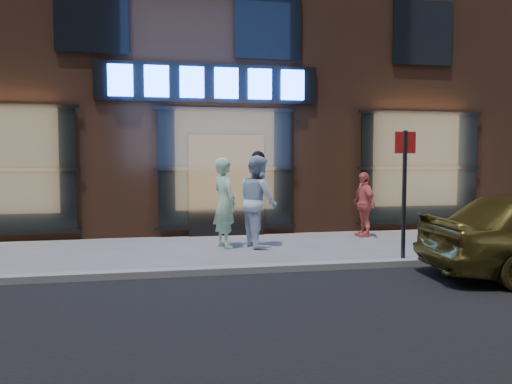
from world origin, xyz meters
TOP-DOWN VIEW (x-y plane):
  - ground at (0.00, 0.00)m, footprint 90.00×90.00m
  - curb at (0.00, 0.00)m, footprint 60.00×0.25m
  - storefront_building at (-0.00, 7.99)m, footprint 30.20×8.28m
  - man_bowtie at (-0.25, 2.34)m, footprint 0.65×0.79m
  - man_cap at (0.45, 2.33)m, footprint 0.90×1.06m
  - passerby at (3.16, 3.19)m, footprint 0.47×0.93m
  - sign_post at (2.59, 0.10)m, footprint 0.37×0.07m

SIDE VIEW (x-z plane):
  - ground at x=0.00m, z-range 0.00..0.00m
  - curb at x=0.00m, z-range 0.00..0.12m
  - passerby at x=3.16m, z-range 0.00..1.52m
  - man_bowtie at x=-0.25m, z-range 0.00..1.86m
  - man_cap at x=0.45m, z-range 0.00..1.91m
  - sign_post at x=2.59m, z-range 0.24..2.57m
  - storefront_building at x=0.00m, z-range 0.00..10.30m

